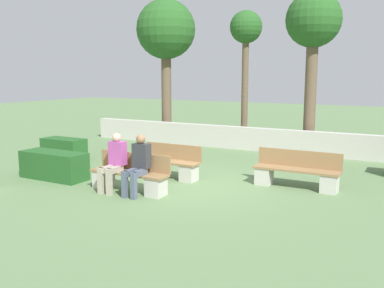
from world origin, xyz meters
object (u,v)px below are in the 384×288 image
(bench_left_side, at_px, (296,174))
(tree_leftmost, at_px, (166,32))
(bench_front, at_px, (130,177))
(person_seated_woman, at_px, (114,160))
(person_seated_man, at_px, (138,162))
(tree_center_left, at_px, (246,35))
(bench_right_side, at_px, (170,166))
(tree_center_right, at_px, (313,26))

(bench_left_side, height_order, tree_leftmost, tree_leftmost)
(bench_front, height_order, person_seated_woman, person_seated_woman)
(bench_front, relative_size, person_seated_man, 1.45)
(tree_leftmost, relative_size, tree_center_left, 1.12)
(person_seated_man, height_order, tree_leftmost, tree_leftmost)
(bench_left_side, height_order, tree_center_left, tree_center_left)
(person_seated_man, xyz_separation_m, person_seated_woman, (-0.67, -0.00, -0.01))
(person_seated_man, relative_size, tree_leftmost, 0.24)
(bench_right_side, relative_size, person_seated_woman, 1.24)
(bench_left_side, relative_size, person_seated_woman, 1.52)
(bench_left_side, height_order, person_seated_woman, person_seated_woman)
(person_seated_woman, relative_size, tree_leftmost, 0.24)
(tree_center_right, bearing_deg, person_seated_man, -105.30)
(tree_leftmost, height_order, tree_center_right, tree_leftmost)
(bench_right_side, xyz_separation_m, person_seated_man, (0.22, -1.64, 0.41))
(bench_left_side, xyz_separation_m, person_seated_woman, (-3.55, -2.28, 0.39))
(bench_front, relative_size, tree_leftmost, 0.34)
(bench_front, distance_m, person_seated_man, 0.55)
(bench_front, relative_size, person_seated_woman, 1.46)
(tree_center_left, bearing_deg, bench_left_side, -57.28)
(bench_front, bearing_deg, bench_right_side, 85.15)
(bench_front, bearing_deg, tree_center_left, 92.56)
(bench_left_side, height_order, tree_center_right, tree_center_right)
(tree_leftmost, bearing_deg, tree_center_right, -2.42)
(bench_front, bearing_deg, tree_center_right, 71.83)
(bench_front, height_order, tree_center_left, tree_center_left)
(person_seated_woman, height_order, tree_center_left, tree_center_left)
(bench_left_side, distance_m, tree_center_right, 6.29)
(person_seated_woman, relative_size, tree_center_right, 0.25)
(bench_front, xyz_separation_m, tree_leftmost, (-3.59, 7.26, 3.97))
(tree_leftmost, bearing_deg, bench_right_side, -57.15)
(tree_center_left, xyz_separation_m, tree_center_right, (2.64, -0.68, 0.11))
(bench_front, distance_m, tree_center_left, 8.57)
(tree_leftmost, relative_size, tree_center_right, 1.05)
(tree_leftmost, distance_m, tree_center_right, 5.90)
(person_seated_woman, height_order, tree_center_right, tree_center_right)
(bench_front, height_order, tree_leftmost, tree_leftmost)
(bench_right_side, distance_m, person_seated_man, 1.71)
(bench_right_side, relative_size, person_seated_man, 1.23)
(bench_right_side, bearing_deg, person_seated_woman, -114.19)
(person_seated_woman, bearing_deg, tree_center_right, 69.84)
(bench_front, bearing_deg, person_seated_man, -22.43)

